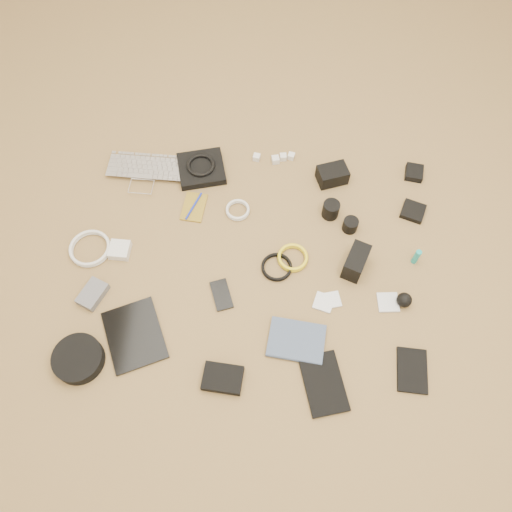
{
  "coord_description": "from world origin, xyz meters",
  "views": [
    {
      "loc": [
        0.07,
        -0.88,
        1.7
      ],
      "look_at": [
        0.03,
        0.01,
        0.02
      ],
      "focal_mm": 35.0,
      "sensor_mm": 36.0,
      "label": 1
    }
  ],
  "objects_px": {
    "phone": "(222,295)",
    "paperback": "(293,361)",
    "tablet": "(135,335)",
    "laptop": "(144,176)",
    "headphone_case": "(78,359)",
    "dslr_camera": "(332,175)"
  },
  "relations": [
    {
      "from": "laptop",
      "to": "dslr_camera",
      "type": "xyz_separation_m",
      "value": [
        0.78,
        0.02,
        0.02
      ]
    },
    {
      "from": "laptop",
      "to": "paperback",
      "type": "distance_m",
      "value": 0.99
    },
    {
      "from": "headphone_case",
      "to": "paperback",
      "type": "bearing_deg",
      "value": 2.08
    },
    {
      "from": "laptop",
      "to": "paperback",
      "type": "bearing_deg",
      "value": -47.57
    },
    {
      "from": "laptop",
      "to": "tablet",
      "type": "bearing_deg",
      "value": -81.85
    },
    {
      "from": "laptop",
      "to": "phone",
      "type": "relative_size",
      "value": 2.68
    },
    {
      "from": "paperback",
      "to": "laptop",
      "type": "bearing_deg",
      "value": 47.43
    },
    {
      "from": "phone",
      "to": "paperback",
      "type": "height_order",
      "value": "paperback"
    },
    {
      "from": "laptop",
      "to": "paperback",
      "type": "xyz_separation_m",
      "value": [
        0.63,
        -0.76,
        -0.0
      ]
    },
    {
      "from": "dslr_camera",
      "to": "paperback",
      "type": "xyz_separation_m",
      "value": [
        -0.16,
        -0.78,
        -0.02
      ]
    },
    {
      "from": "tablet",
      "to": "paperback",
      "type": "distance_m",
      "value": 0.57
    },
    {
      "from": "tablet",
      "to": "phone",
      "type": "xyz_separation_m",
      "value": [
        0.3,
        0.17,
        -0.0
      ]
    },
    {
      "from": "dslr_camera",
      "to": "phone",
      "type": "relative_size",
      "value": 0.99
    },
    {
      "from": "headphone_case",
      "to": "laptop",
      "type": "bearing_deg",
      "value": 81.94
    },
    {
      "from": "headphone_case",
      "to": "phone",
      "type": "bearing_deg",
      "value": 29.43
    },
    {
      "from": "laptop",
      "to": "phone",
      "type": "xyz_separation_m",
      "value": [
        0.36,
        -0.52,
        -0.01
      ]
    },
    {
      "from": "paperback",
      "to": "tablet",
      "type": "bearing_deg",
      "value": 90.63
    },
    {
      "from": "laptop",
      "to": "tablet",
      "type": "distance_m",
      "value": 0.69
    },
    {
      "from": "tablet",
      "to": "laptop",
      "type": "bearing_deg",
      "value": 72.2
    },
    {
      "from": "tablet",
      "to": "paperback",
      "type": "height_order",
      "value": "paperback"
    },
    {
      "from": "dslr_camera",
      "to": "phone",
      "type": "height_order",
      "value": "dslr_camera"
    },
    {
      "from": "phone",
      "to": "tablet",
      "type": "bearing_deg",
      "value": -169.11
    }
  ]
}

